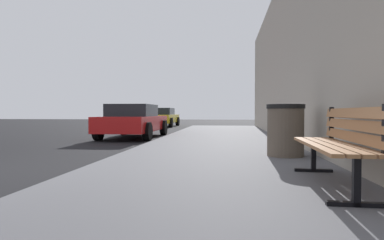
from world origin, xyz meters
TOP-DOWN VIEW (x-y plane):
  - sidewalk at (4.00, 0.00)m, footprint 4.00×32.00m
  - bench at (5.39, -0.44)m, footprint 0.57×1.91m
  - trash_bin at (5.24, 2.01)m, footprint 0.70×0.70m
  - car_red at (0.59, 7.89)m, footprint 1.96×4.37m
  - car_yellow at (-0.33, 17.56)m, footprint 2.01×4.46m

SIDE VIEW (x-z plane):
  - sidewalk at x=4.00m, z-range 0.00..0.15m
  - trash_bin at x=5.24m, z-range 0.15..1.12m
  - car_red at x=0.59m, z-range 0.01..1.28m
  - car_yellow at x=-0.33m, z-range 0.01..1.28m
  - bench at x=5.39m, z-range 0.22..1.11m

